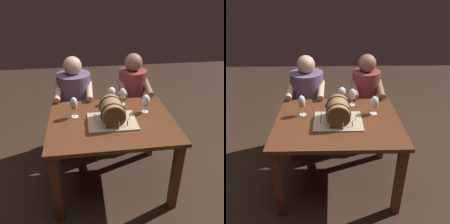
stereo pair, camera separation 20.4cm
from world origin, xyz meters
TOP-DOWN VIEW (x-y plane):
  - ground_plane at (0.00, 0.00)m, footprint 8.00×8.00m
  - dining_table at (0.00, 0.00)m, footprint 1.14×0.90m
  - barrel_cake at (-0.00, -0.03)m, footprint 0.44×0.35m
  - wine_glass_white at (0.15, 0.31)m, footprint 0.07×0.07m
  - wine_glass_rose at (0.34, 0.12)m, footprint 0.08×0.08m
  - wine_glass_empty at (0.05, 0.35)m, footprint 0.08×0.08m
  - wine_glass_amber at (-0.33, 0.11)m, footprint 0.07×0.07m
  - person_seated_left at (-0.34, 0.68)m, footprint 0.42×0.49m
  - person_seated_right at (0.34, 0.68)m, footprint 0.36×0.45m

SIDE VIEW (x-z plane):
  - ground_plane at x=0.00m, z-range 0.00..0.00m
  - person_seated_right at x=0.34m, z-range -0.05..1.12m
  - person_seated_left at x=-0.34m, z-range -0.02..1.14m
  - dining_table at x=0.00m, z-range 0.25..1.00m
  - barrel_cake at x=0.00m, z-range 0.73..0.96m
  - wine_glass_white at x=0.15m, z-range 0.77..0.95m
  - wine_glass_rose at x=0.34m, z-range 0.77..0.95m
  - wine_glass_empty at x=0.05m, z-range 0.78..0.96m
  - wine_glass_amber at x=-0.33m, z-range 0.78..0.98m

